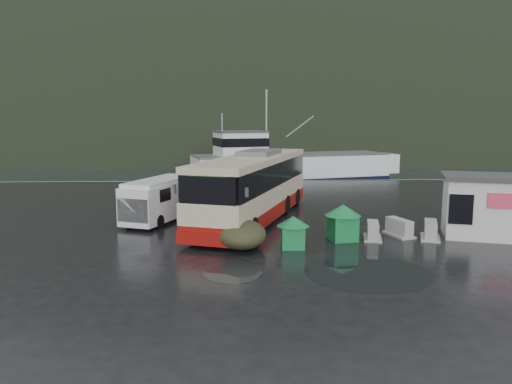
{
  "coord_description": "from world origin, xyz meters",
  "views": [
    {
      "loc": [
        0.2,
        -22.55,
        5.48
      ],
      "look_at": [
        1.29,
        2.4,
        1.7
      ],
      "focal_mm": 35.0,
      "sensor_mm": 36.0,
      "label": 1
    }
  ],
  "objects_px": {
    "jersey_barrier_a": "(430,239)",
    "jersey_barrier_b": "(372,239)",
    "white_van": "(161,221)",
    "waste_bin_right": "(342,240)",
    "dome_tent": "(241,247)",
    "waste_bin_left": "(293,248)",
    "fishing_trawler": "(291,171)",
    "ticket_kiosk": "(481,236)",
    "coach_bus": "(254,220)",
    "jersey_barrier_c": "(399,236)"
  },
  "relations": [
    {
      "from": "waste_bin_left",
      "to": "jersey_barrier_a",
      "type": "relative_size",
      "value": 0.84
    },
    {
      "from": "ticket_kiosk",
      "to": "jersey_barrier_a",
      "type": "relative_size",
      "value": 2.25
    },
    {
      "from": "waste_bin_left",
      "to": "jersey_barrier_b",
      "type": "distance_m",
      "value": 4.05
    },
    {
      "from": "coach_bus",
      "to": "jersey_barrier_b",
      "type": "relative_size",
      "value": 8.46
    },
    {
      "from": "waste_bin_left",
      "to": "ticket_kiosk",
      "type": "xyz_separation_m",
      "value": [
        8.95,
        1.64,
        0.0
      ]
    },
    {
      "from": "jersey_barrier_c",
      "to": "fishing_trawler",
      "type": "xyz_separation_m",
      "value": [
        -1.83,
        27.92,
        0.0
      ]
    },
    {
      "from": "coach_bus",
      "to": "dome_tent",
      "type": "height_order",
      "value": "coach_bus"
    },
    {
      "from": "jersey_barrier_c",
      "to": "jersey_barrier_b",
      "type": "bearing_deg",
      "value": -159.64
    },
    {
      "from": "jersey_barrier_b",
      "to": "waste_bin_left",
      "type": "bearing_deg",
      "value": -159.56
    },
    {
      "from": "coach_bus",
      "to": "waste_bin_left",
      "type": "bearing_deg",
      "value": -56.68
    },
    {
      "from": "waste_bin_right",
      "to": "dome_tent",
      "type": "height_order",
      "value": "waste_bin_right"
    },
    {
      "from": "white_van",
      "to": "waste_bin_left",
      "type": "relative_size",
      "value": 3.99
    },
    {
      "from": "jersey_barrier_a",
      "to": "coach_bus",
      "type": "bearing_deg",
      "value": 150.34
    },
    {
      "from": "coach_bus",
      "to": "white_van",
      "type": "distance_m",
      "value": 4.92
    },
    {
      "from": "dome_tent",
      "to": "coach_bus",
      "type": "bearing_deg",
      "value": 82.45
    },
    {
      "from": "waste_bin_left",
      "to": "fishing_trawler",
      "type": "distance_m",
      "value": 30.04
    },
    {
      "from": "dome_tent",
      "to": "jersey_barrier_c",
      "type": "bearing_deg",
      "value": 13.27
    },
    {
      "from": "white_van",
      "to": "waste_bin_left",
      "type": "distance_m",
      "value": 8.6
    },
    {
      "from": "fishing_trawler",
      "to": "waste_bin_left",
      "type": "bearing_deg",
      "value": -112.01
    },
    {
      "from": "waste_bin_left",
      "to": "ticket_kiosk",
      "type": "distance_m",
      "value": 9.1
    },
    {
      "from": "coach_bus",
      "to": "fishing_trawler",
      "type": "xyz_separation_m",
      "value": [
        4.78,
        24.06,
        0.0
      ]
    },
    {
      "from": "waste_bin_left",
      "to": "fishing_trawler",
      "type": "height_order",
      "value": "fishing_trawler"
    },
    {
      "from": "dome_tent",
      "to": "jersey_barrier_a",
      "type": "bearing_deg",
      "value": 7.5
    },
    {
      "from": "fishing_trawler",
      "to": "coach_bus",
      "type": "bearing_deg",
      "value": -116.86
    },
    {
      "from": "waste_bin_right",
      "to": "jersey_barrier_b",
      "type": "xyz_separation_m",
      "value": [
        1.42,
        0.15,
        0.0
      ]
    },
    {
      "from": "waste_bin_left",
      "to": "fishing_trawler",
      "type": "xyz_separation_m",
      "value": [
        3.34,
        29.85,
        0.0
      ]
    },
    {
      "from": "jersey_barrier_a",
      "to": "jersey_barrier_b",
      "type": "distance_m",
      "value": 2.62
    },
    {
      "from": "coach_bus",
      "to": "jersey_barrier_c",
      "type": "distance_m",
      "value": 7.66
    },
    {
      "from": "jersey_barrier_b",
      "to": "jersey_barrier_c",
      "type": "height_order",
      "value": "jersey_barrier_c"
    },
    {
      "from": "white_van",
      "to": "dome_tent",
      "type": "height_order",
      "value": "white_van"
    },
    {
      "from": "white_van",
      "to": "ticket_kiosk",
      "type": "height_order",
      "value": "ticket_kiosk"
    },
    {
      "from": "white_van",
      "to": "jersey_barrier_a",
      "type": "distance_m",
      "value": 13.53
    },
    {
      "from": "white_van",
      "to": "waste_bin_right",
      "type": "xyz_separation_m",
      "value": [
        8.73,
        -4.54,
        0.0
      ]
    },
    {
      "from": "dome_tent",
      "to": "jersey_barrier_a",
      "type": "distance_m",
      "value": 8.66
    },
    {
      "from": "dome_tent",
      "to": "jersey_barrier_b",
      "type": "xyz_separation_m",
      "value": [
        5.97,
        1.22,
        0.0
      ]
    },
    {
      "from": "coach_bus",
      "to": "white_van",
      "type": "xyz_separation_m",
      "value": [
        -4.92,
        0.01,
        0.0
      ]
    },
    {
      "from": "fishing_trawler",
      "to": "jersey_barrier_a",
      "type": "bearing_deg",
      "value": -99.48
    },
    {
      "from": "waste_bin_left",
      "to": "waste_bin_right",
      "type": "height_order",
      "value": "waste_bin_right"
    },
    {
      "from": "waste_bin_right",
      "to": "dome_tent",
      "type": "relative_size",
      "value": 0.55
    },
    {
      "from": "ticket_kiosk",
      "to": "fishing_trawler",
      "type": "bearing_deg",
      "value": 119.18
    },
    {
      "from": "coach_bus",
      "to": "jersey_barrier_b",
      "type": "bearing_deg",
      "value": -20.57
    },
    {
      "from": "coach_bus",
      "to": "jersey_barrier_a",
      "type": "bearing_deg",
      "value": -10.31
    },
    {
      "from": "dome_tent",
      "to": "ticket_kiosk",
      "type": "height_order",
      "value": "ticket_kiosk"
    },
    {
      "from": "waste_bin_right",
      "to": "white_van",
      "type": "bearing_deg",
      "value": 152.55
    },
    {
      "from": "jersey_barrier_a",
      "to": "jersey_barrier_b",
      "type": "relative_size",
      "value": 1.06
    },
    {
      "from": "coach_bus",
      "to": "waste_bin_left",
      "type": "xyz_separation_m",
      "value": [
        1.44,
        -5.79,
        0.0
      ]
    },
    {
      "from": "jersey_barrier_a",
      "to": "fishing_trawler",
      "type": "height_order",
      "value": "fishing_trawler"
    },
    {
      "from": "white_van",
      "to": "jersey_barrier_a",
      "type": "relative_size",
      "value": 3.34
    },
    {
      "from": "coach_bus",
      "to": "ticket_kiosk",
      "type": "xyz_separation_m",
      "value": [
        10.39,
        -4.15,
        0.0
      ]
    },
    {
      "from": "coach_bus",
      "to": "waste_bin_right",
      "type": "relative_size",
      "value": 8.05
    }
  ]
}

